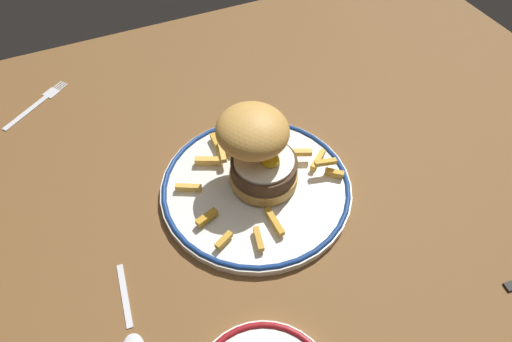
# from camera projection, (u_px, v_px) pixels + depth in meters

# --- Properties ---
(ground_plane) EXTENTS (1.33, 1.02, 0.04)m
(ground_plane) POSITION_uv_depth(u_px,v_px,m) (261.00, 200.00, 0.69)
(ground_plane) COLOR brown
(dinner_plate) EXTENTS (0.29, 0.29, 0.02)m
(dinner_plate) POSITION_uv_depth(u_px,v_px,m) (256.00, 187.00, 0.67)
(dinner_plate) COLOR white
(dinner_plate) RESTS_ON ground_plane
(burger) EXTENTS (0.15, 0.15, 0.12)m
(burger) POSITION_uv_depth(u_px,v_px,m) (258.00, 148.00, 0.63)
(burger) COLOR gold
(burger) RESTS_ON dinner_plate
(fries_pile) EXTENTS (0.24, 0.23, 0.02)m
(fries_pile) POSITION_uv_depth(u_px,v_px,m) (249.00, 170.00, 0.67)
(fries_pile) COLOR gold
(fries_pile) RESTS_ON dinner_plate
(fork) EXTENTS (0.12, 0.10, 0.00)m
(fork) POSITION_uv_depth(u_px,v_px,m) (37.00, 103.00, 0.80)
(fork) COLOR silver
(fork) RESTS_ON ground_plane
(spoon) EXTENTS (0.03, 0.13, 0.01)m
(spoon) POSITION_uv_depth(u_px,v_px,m) (131.00, 335.00, 0.53)
(spoon) COLOR silver
(spoon) RESTS_ON ground_plane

